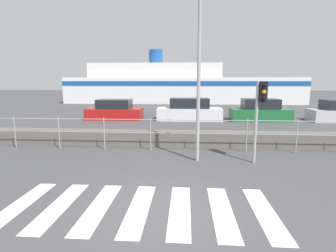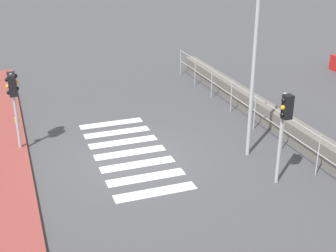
{
  "view_description": "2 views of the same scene",
  "coord_description": "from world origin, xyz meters",
  "px_view_note": "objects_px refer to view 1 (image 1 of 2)",
  "views": [
    {
      "loc": [
        0.45,
        -5.3,
        2.74
      ],
      "look_at": [
        -0.05,
        2.0,
        1.5
      ],
      "focal_mm": 28.0,
      "sensor_mm": 36.0,
      "label": 1
    },
    {
      "loc": [
        13.05,
        -3.52,
        6.83
      ],
      "look_at": [
        0.41,
        1.0,
        1.2
      ],
      "focal_mm": 50.0,
      "sensor_mm": 36.0,
      "label": 2
    }
  ],
  "objects_px": {
    "streetlamp": "(200,34)",
    "parked_car_white": "(189,111)",
    "ferry_boat": "(177,86)",
    "traffic_light_far": "(260,104)",
    "parked_car_green": "(260,111)",
    "parked_car_red": "(115,111)"
  },
  "relations": [
    {
      "from": "streetlamp",
      "to": "parked_car_white",
      "type": "relative_size",
      "value": 1.52
    },
    {
      "from": "streetlamp",
      "to": "ferry_boat",
      "type": "bearing_deg",
      "value": 93.44
    },
    {
      "from": "traffic_light_far",
      "to": "parked_car_green",
      "type": "relative_size",
      "value": 0.67
    },
    {
      "from": "parked_car_red",
      "to": "parked_car_green",
      "type": "bearing_deg",
      "value": 0.0
    },
    {
      "from": "traffic_light_far",
      "to": "streetlamp",
      "type": "relative_size",
      "value": 0.39
    },
    {
      "from": "streetlamp",
      "to": "ferry_boat",
      "type": "distance_m",
      "value": 26.73
    },
    {
      "from": "parked_car_red",
      "to": "parked_car_green",
      "type": "relative_size",
      "value": 0.98
    },
    {
      "from": "traffic_light_far",
      "to": "parked_car_red",
      "type": "bearing_deg",
      "value": 127.38
    },
    {
      "from": "traffic_light_far",
      "to": "streetlamp",
      "type": "distance_m",
      "value": 3.01
    },
    {
      "from": "traffic_light_far",
      "to": "parked_car_red",
      "type": "xyz_separation_m",
      "value": [
        -7.7,
        10.07,
        -1.4
      ]
    },
    {
      "from": "streetlamp",
      "to": "ferry_boat",
      "type": "xyz_separation_m",
      "value": [
        -1.6,
        26.6,
        -2.08
      ]
    },
    {
      "from": "streetlamp",
      "to": "parked_car_white",
      "type": "xyz_separation_m",
      "value": [
        -0.17,
        10.13,
        -3.57
      ]
    },
    {
      "from": "traffic_light_far",
      "to": "ferry_boat",
      "type": "relative_size",
      "value": 0.09
    },
    {
      "from": "ferry_boat",
      "to": "streetlamp",
      "type": "bearing_deg",
      "value": -86.56
    },
    {
      "from": "streetlamp",
      "to": "parked_car_white",
      "type": "height_order",
      "value": "streetlamp"
    },
    {
      "from": "streetlamp",
      "to": "parked_car_red",
      "type": "bearing_deg",
      "value": 119.21
    },
    {
      "from": "traffic_light_far",
      "to": "parked_car_red",
      "type": "height_order",
      "value": "traffic_light_far"
    },
    {
      "from": "traffic_light_far",
      "to": "ferry_boat",
      "type": "xyz_separation_m",
      "value": [
        -3.63,
        26.54,
        0.14
      ]
    },
    {
      "from": "streetlamp",
      "to": "parked_car_green",
      "type": "xyz_separation_m",
      "value": [
        4.82,
        10.13,
        -3.58
      ]
    },
    {
      "from": "parked_car_white",
      "to": "parked_car_green",
      "type": "height_order",
      "value": "parked_car_white"
    },
    {
      "from": "ferry_boat",
      "to": "parked_car_red",
      "type": "xyz_separation_m",
      "value": [
        -4.06,
        -16.47,
        -1.54
      ]
    },
    {
      "from": "parked_car_red",
      "to": "parked_car_white",
      "type": "bearing_deg",
      "value": -0.0
    }
  ]
}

